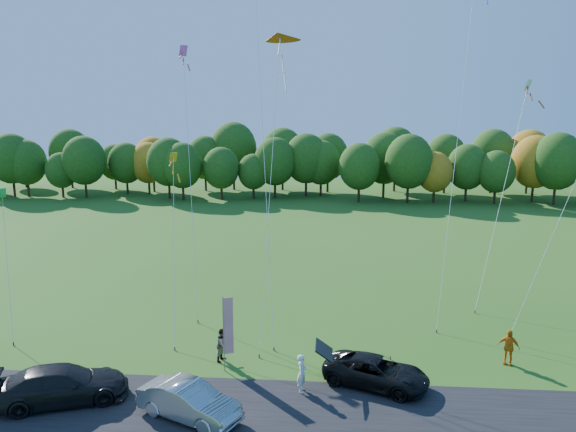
# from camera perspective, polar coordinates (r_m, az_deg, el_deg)

# --- Properties ---
(ground) EXTENTS (160.00, 160.00, 0.00)m
(ground) POSITION_cam_1_polar(r_m,az_deg,el_deg) (30.09, -0.93, -15.46)
(ground) COLOR #265416
(asphalt_strip) EXTENTS (90.00, 6.00, 0.01)m
(asphalt_strip) POSITION_cam_1_polar(r_m,az_deg,el_deg) (26.59, -1.78, -19.29)
(asphalt_strip) COLOR black
(asphalt_strip) RESTS_ON ground
(tree_line) EXTENTS (116.00, 12.00, 10.00)m
(tree_line) POSITION_cam_1_polar(r_m,az_deg,el_deg) (82.93, 2.65, 1.76)
(tree_line) COLOR #1E4711
(tree_line) RESTS_ON ground
(black_suv) EXTENTS (5.64, 4.15, 1.42)m
(black_suv) POSITION_cam_1_polar(r_m,az_deg,el_deg) (28.74, 8.96, -15.37)
(black_suv) COLOR black
(black_suv) RESTS_ON ground
(silver_sedan) EXTENTS (5.03, 3.52, 1.57)m
(silver_sedan) POSITION_cam_1_polar(r_m,az_deg,el_deg) (26.16, -10.02, -18.05)
(silver_sedan) COLOR #A5A5AA
(silver_sedan) RESTS_ON ground
(dark_truck_a) EXTENTS (6.36, 4.32, 1.71)m
(dark_truck_a) POSITION_cam_1_polar(r_m,az_deg,el_deg) (28.91, -21.99, -15.60)
(dark_truck_a) COLOR black
(dark_truck_a) RESTS_ON ground
(person_tailgate_a) EXTENTS (0.55, 0.75, 1.87)m
(person_tailgate_a) POSITION_cam_1_polar(r_m,az_deg,el_deg) (27.80, 1.42, -15.67)
(person_tailgate_a) COLOR silver
(person_tailgate_a) RESTS_ON ground
(person_tailgate_b) EXTENTS (0.88, 1.02, 1.78)m
(person_tailgate_b) POSITION_cam_1_polar(r_m,az_deg,el_deg) (31.04, -6.63, -12.86)
(person_tailgate_b) COLOR gray
(person_tailgate_b) RESTS_ON ground
(person_east) EXTENTS (1.21, 0.90, 1.91)m
(person_east) POSITION_cam_1_polar(r_m,az_deg,el_deg) (32.56, 21.48, -12.28)
(person_east) COLOR orange
(person_east) RESTS_ON ground
(feather_flag) EXTENTS (0.50, 0.26, 4.04)m
(feather_flag) POSITION_cam_1_polar(r_m,az_deg,el_deg) (29.34, -6.19, -10.96)
(feather_flag) COLOR #999999
(feather_flag) RESTS_ON ground
(kite_delta_blue) EXTENTS (4.24, 11.79, 28.13)m
(kite_delta_blue) POSITION_cam_1_polar(r_m,az_deg,el_deg) (34.91, -2.75, 11.62)
(kite_delta_blue) COLOR #4C3F33
(kite_delta_blue) RESTS_ON ground
(kite_parafoil_orange) EXTENTS (5.33, 11.66, 23.99)m
(kite_parafoil_orange) POSITION_cam_1_polar(r_m,az_deg,el_deg) (38.98, 16.93, 8.28)
(kite_parafoil_orange) COLOR #4C3F33
(kite_parafoil_orange) RESTS_ON ground
(kite_delta_red) EXTENTS (2.57, 11.47, 19.40)m
(kite_delta_red) POSITION_cam_1_polar(r_m,az_deg,el_deg) (34.95, -1.51, 7.80)
(kite_delta_red) COLOR #4C3F33
(kite_delta_red) RESTS_ON ground
(kite_diamond_yellow) EXTENTS (2.36, 8.03, 10.78)m
(kite_diamond_yellow) POSITION_cam_1_polar(r_m,az_deg,el_deg) (34.95, -11.52, -2.78)
(kite_diamond_yellow) COLOR #4C3F33
(kite_diamond_yellow) RESTS_ON ground
(kite_diamond_green) EXTENTS (3.21, 5.16, 8.71)m
(kite_diamond_green) POSITION_cam_1_polar(r_m,az_deg,el_deg) (37.79, -26.63, -4.33)
(kite_diamond_green) COLOR #4C3F33
(kite_diamond_green) RESTS_ON ground
(kite_diamond_white) EXTENTS (5.35, 8.01, 15.76)m
(kite_diamond_white) POSITION_cam_1_polar(r_m,az_deg,el_deg) (41.87, 21.01, 2.32)
(kite_diamond_white) COLOR #4C3F33
(kite_diamond_white) RESTS_ON ground
(kite_diamond_pink) EXTENTS (2.79, 7.47, 17.98)m
(kite_diamond_pink) POSITION_cam_1_polar(r_m,az_deg,el_deg) (37.83, -9.91, 3.80)
(kite_diamond_pink) COLOR #4C3F33
(kite_diamond_pink) RESTS_ON ground
(kite_diamond_blue_low) EXTENTS (4.74, 3.09, 10.43)m
(kite_diamond_blue_low) POSITION_cam_1_polar(r_m,az_deg,el_deg) (35.92, 24.62, -3.53)
(kite_diamond_blue_low) COLOR #4C3F33
(kite_diamond_blue_low) RESTS_ON ground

